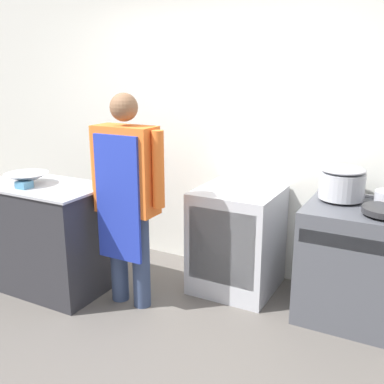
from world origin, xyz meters
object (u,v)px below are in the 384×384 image
Objects in this scene: mixing_bowl at (27,179)px; stock_pot at (342,182)px; person_cook at (126,189)px; fridge_unit at (237,240)px; stove at (357,264)px; plastic_tub at (24,185)px.

stock_pot is at bearing 20.73° from mixing_bowl.
fridge_unit is at bearing 45.07° from person_cook.
stove is at bearing 20.95° from person_cook.
person_cook is 5.00× the size of stock_pot.
mixing_bowl is (-1.56, -0.81, 0.53)m from fridge_unit.
stock_pot is at bearing 27.11° from person_cook.
plastic_tub is (0.08, -0.10, -0.02)m from mixing_bowl.
stove is at bearing -33.52° from stock_pot.
stock_pot reaches higher than mixing_bowl.
mixing_bowl is 1.07× the size of stock_pot.
stove is 2.49× the size of mixing_bowl.
stove is 2.67m from plastic_tub.
person_cook is (-1.64, -0.63, 0.52)m from stove.
plastic_tub is at bearing -163.26° from person_cook.
mixing_bowl is at bearing 128.32° from plastic_tub.
mixing_bowl is at bearing -163.04° from stove.
person_cook reaches higher than stock_pot.
person_cook reaches higher than stove.
fridge_unit is 0.52× the size of person_cook.
mixing_bowl reaches higher than stove.
fridge_unit is 1.07m from person_cook.
fridge_unit is 8.56× the size of plastic_tub.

